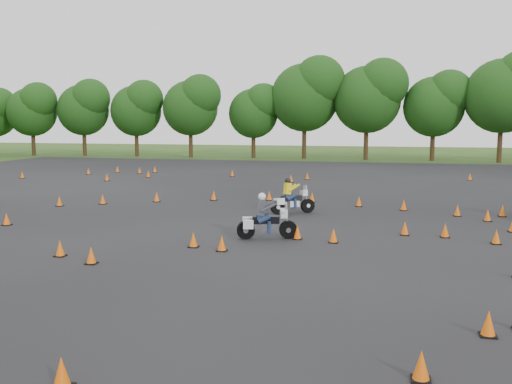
{
  "coord_description": "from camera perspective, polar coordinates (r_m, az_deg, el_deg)",
  "views": [
    {
      "loc": [
        4.83,
        -16.92,
        3.92
      ],
      "look_at": [
        0.0,
        4.0,
        1.2
      ],
      "focal_mm": 40.0,
      "sensor_mm": 36.0,
      "label": 1
    }
  ],
  "objects": [
    {
      "name": "ground",
      "position": [
        18.03,
        -2.87,
        -5.35
      ],
      "size": [
        140.0,
        140.0,
        0.0
      ],
      "primitive_type": "plane",
      "color": "#2D5119",
      "rests_on": "ground"
    },
    {
      "name": "rider_grey",
      "position": [
        18.82,
        1.11,
        -2.38
      ],
      "size": [
        2.1,
        1.17,
        1.55
      ],
      "primitive_type": null,
      "rotation": [
        0.0,
        0.0,
        0.29
      ],
      "color": "#3B3D42",
      "rests_on": "ground"
    },
    {
      "name": "rider_yellow",
      "position": [
        23.91,
        3.74,
        -0.39
      ],
      "size": [
        1.97,
        1.55,
        1.51
      ],
      "primitive_type": null,
      "rotation": [
        0.0,
        0.0,
        0.56
      ],
      "color": "yellow",
      "rests_on": "ground"
    },
    {
      "name": "treeline",
      "position": [
        52.5,
        12.21,
        7.86
      ],
      "size": [
        86.94,
        32.34,
        10.83
      ],
      "color": "#193F12",
      "rests_on": "ground"
    },
    {
      "name": "traffic_cones",
      "position": [
        23.29,
        0.64,
        -1.9
      ],
      "size": [
        36.53,
        32.89,
        0.45
      ],
      "color": "#EC5D09",
      "rests_on": "asphalt_pad"
    },
    {
      "name": "asphalt_pad",
      "position": [
        23.75,
        1.09,
        -2.27
      ],
      "size": [
        62.0,
        62.0,
        0.0
      ],
      "primitive_type": "plane",
      "color": "black",
      "rests_on": "ground"
    }
  ]
}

